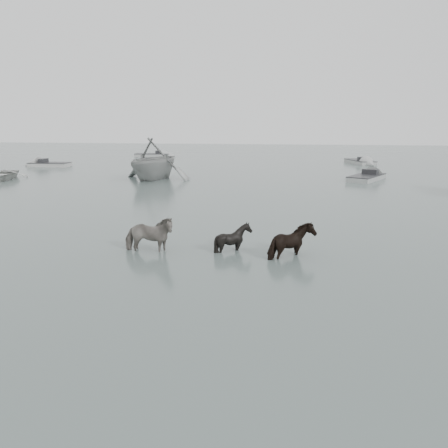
{
  "coord_description": "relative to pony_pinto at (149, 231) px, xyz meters",
  "views": [
    {
      "loc": [
        1.66,
        -13.45,
        4.32
      ],
      "look_at": [
        -0.26,
        0.41,
        1.0
      ],
      "focal_mm": 35.0,
      "sensor_mm": 36.0,
      "label": 1
    }
  ],
  "objects": [
    {
      "name": "ground",
      "position": [
        2.78,
        -0.18,
        -0.75
      ],
      "size": [
        140.0,
        140.0,
        0.0
      ],
      "primitive_type": "plane",
      "color": "#4E5C5A",
      "rests_on": "ground"
    },
    {
      "name": "pony_pinto",
      "position": [
        0.0,
        0.0,
        0.0
      ],
      "size": [
        1.78,
        0.84,
        1.49
      ],
      "primitive_type": "imported",
      "rotation": [
        0.0,
        0.0,
        1.59
      ],
      "color": "black",
      "rests_on": "ground"
    },
    {
      "name": "pony_dark",
      "position": [
        4.77,
        0.09,
        -0.04
      ],
      "size": [
        1.64,
        1.75,
        1.42
      ],
      "primitive_type": "imported",
      "rotation": [
        0.0,
        0.0,
        1.19
      ],
      "color": "black",
      "rests_on": "ground"
    },
    {
      "name": "pony_black",
      "position": [
        2.78,
        0.59,
        -0.12
      ],
      "size": [
        1.27,
        1.16,
        1.26
      ],
      "primitive_type": "imported",
      "rotation": [
        0.0,
        0.0,
        1.43
      ],
      "color": "black",
      "rests_on": "ground"
    },
    {
      "name": "rowboat_trail",
      "position": [
        -5.27,
        18.3,
        0.87
      ],
      "size": [
        6.67,
        7.27,
        3.23
      ],
      "primitive_type": "imported",
      "rotation": [
        0.0,
        0.0,
        2.89
      ],
      "color": "#999B99",
      "rests_on": "ground"
    },
    {
      "name": "skiff_port",
      "position": [
        10.52,
        19.92,
        -0.37
      ],
      "size": [
        4.18,
        5.78,
        0.75
      ],
      "primitive_type": null,
      "rotation": [
        0.0,
        0.0,
        1.06
      ],
      "color": "#9FA19F",
      "rests_on": "ground"
    },
    {
      "name": "skiff_outer",
      "position": [
        -18.07,
        25.98,
        -0.37
      ],
      "size": [
        5.31,
        1.62,
        0.75
      ],
      "primitive_type": null,
      "rotation": [
        0.0,
        0.0,
        3.14
      ],
      "color": "#B1B1AD",
      "rests_on": "ground"
    },
    {
      "name": "skiff_mid",
      "position": [
        12.12,
        33.01,
        -0.37
      ],
      "size": [
        3.25,
        6.05,
        0.75
      ],
      "primitive_type": null,
      "rotation": [
        0.0,
        0.0,
        -1.27
      ],
      "color": "#A0A29F",
      "rests_on": "ground"
    },
    {
      "name": "skiff_far",
      "position": [
        -11.75,
        38.89,
        -0.37
      ],
      "size": [
        5.98,
        2.32,
        0.75
      ],
      "primitive_type": null,
      "rotation": [
        0.0,
        0.0,
        0.13
      ],
      "color": "#9C9E9C",
      "rests_on": "ground"
    }
  ]
}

